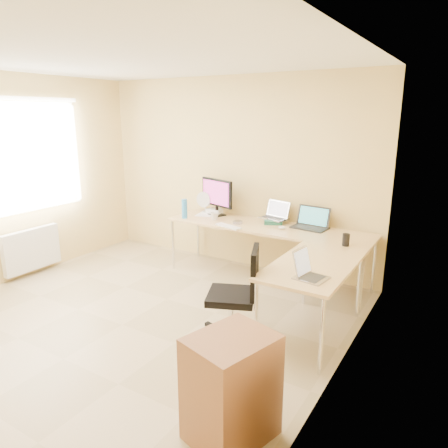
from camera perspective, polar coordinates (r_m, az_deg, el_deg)
The scene contains 24 objects.
floor at distance 4.49m, azimuth -13.81°, elevation -13.34°, with size 4.50×4.50×0.00m, color tan.
ceiling at distance 4.01m, azimuth -16.26°, elevation 21.61°, with size 4.50×4.50×0.00m, color white.
wall_back at distance 5.81m, azimuth 1.31°, elevation 7.03°, with size 4.50×4.50×0.00m, color #E2C06F.
wall_right at distance 2.95m, azimuth 14.67°, elevation -1.19°, with size 4.50×4.50×0.00m, color #E2C06F.
desk_main at distance 5.35m, azimuth 5.82°, elevation -4.04°, with size 2.65×0.70×0.73m, color tan.
desk_return at distance 4.15m, azimuth 12.01°, elevation -10.08°, with size 0.70×1.30×0.73m, color tan.
monitor at distance 5.72m, azimuth -0.99°, elevation 3.72°, with size 0.60×0.19×0.51m, color black.
book_stack at distance 5.42m, azimuth 6.79°, elevation 0.48°, with size 0.23×0.31×0.05m, color #1C5745.
laptop_center at distance 5.38m, azimuth 6.92°, elevation 1.89°, with size 0.35×0.26×0.22m, color #B8B8B8.
laptop_black at distance 5.17m, azimuth 11.75°, elevation 0.82°, with size 0.42×0.31×0.27m, color black.
keyboard at distance 5.17m, azimuth 0.62°, elevation -0.32°, with size 0.37×0.10×0.02m, color white.
mouse at distance 5.12m, azimuth 7.98°, elevation -0.48°, with size 0.10×0.06×0.04m, color silver.
mug at distance 5.50m, azimuth -1.30°, elevation 1.08°, with size 0.11×0.11×0.10m, color silver.
cd_stack at distance 5.33m, azimuth 1.90°, elevation 0.23°, with size 0.13×0.13×0.03m, color #A5A7C9.
water_bottle at distance 5.60m, azimuth -5.46°, elevation 2.11°, with size 0.08×0.08×0.26m, color #2D83D0.
papers at distance 5.84m, azimuth -2.44°, elevation 1.40°, with size 0.23×0.32×0.01m, color white.
white_box at distance 5.84m, azimuth -1.32°, elevation 1.74°, with size 0.20×0.15×0.07m, color white.
desk_fan at distance 5.90m, azimuth -2.58°, elevation 2.89°, with size 0.22×0.22×0.28m, color silver.
black_cup at distance 4.60m, azimuth 16.43°, elevation -2.10°, with size 0.08×0.08×0.13m, color black.
laptop_return at distance 3.61m, azimuth 12.01°, elevation -5.90°, with size 0.24×0.30×0.20m, color #A5A5B8.
office_chair at distance 3.90m, azimuth 1.00°, elevation -9.23°, with size 0.56×0.56×0.94m, color black.
cabinet at distance 2.90m, azimuth 1.00°, elevation -21.72°, with size 0.43×0.54×0.75m, color brown.
radiator at distance 6.09m, azimuth -24.96°, elevation -3.19°, with size 0.09×0.80×0.55m, color white.
window at distance 5.88m, azimuth -26.35°, elevation 8.06°, with size 0.10×1.80×1.40m, color white.
Camera 1 is at (2.90, -2.73, 2.09)m, focal length 33.21 mm.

